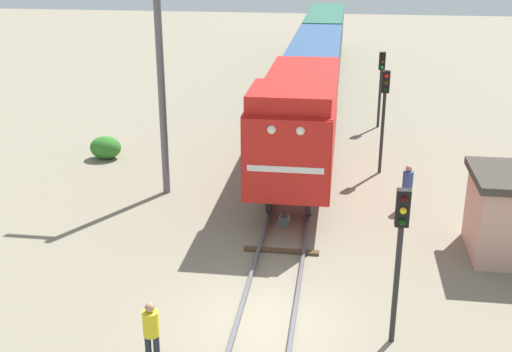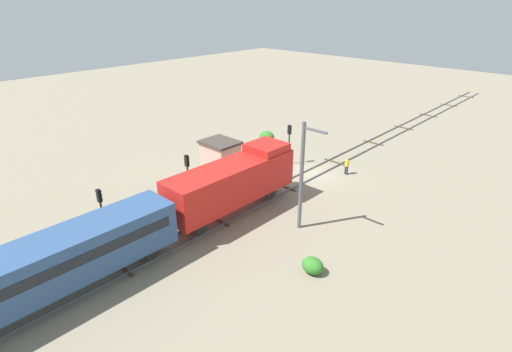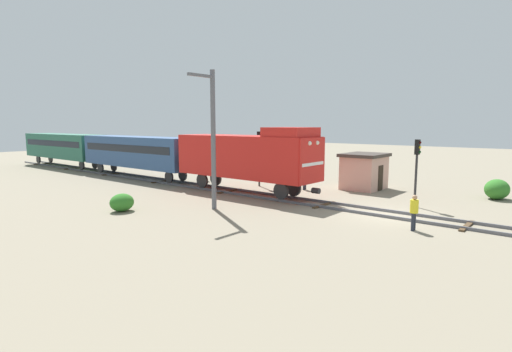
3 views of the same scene
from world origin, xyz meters
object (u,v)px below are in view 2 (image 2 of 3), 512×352
traffic_signal_near (289,137)px  worker_near_track (347,165)px  passenger_car_leading (54,261)px  traffic_signal_mid (188,171)px  catenary_mast (302,175)px  relay_hut (220,154)px  worker_by_signal (218,178)px  locomotive (234,180)px  traffic_signal_far (101,206)px

traffic_signal_near → worker_near_track: traffic_signal_near is taller
passenger_car_leading → traffic_signal_mid: (3.40, -11.64, 0.51)m
catenary_mast → relay_hut: 13.38m
traffic_signal_mid → worker_by_signal: (0.80, -3.78, -2.04)m
worker_near_track → worker_by_signal: same height
traffic_signal_mid → worker_near_track: (-5.80, -14.07, -2.04)m
traffic_signal_near → relay_hut: (4.30, 5.26, -1.44)m
traffic_signal_mid → relay_hut: (4.10, -7.04, -1.64)m
locomotive → worker_near_track: size_ratio=6.82×
traffic_signal_far → worker_near_track: traffic_signal_far is taller
traffic_signal_near → traffic_signal_far: traffic_signal_near is taller
worker_near_track → worker_by_signal: (6.60, 10.29, 0.00)m
locomotive → traffic_signal_near: (3.20, -10.60, 0.06)m
traffic_signal_near → worker_by_signal: (1.00, 8.52, -1.83)m
worker_near_track → relay_hut: bearing=28.8°
traffic_signal_near → catenary_mast: 12.21m
worker_by_signal → worker_near_track: bearing=-67.5°
worker_by_signal → traffic_signal_near: bearing=-41.6°
traffic_signal_near → traffic_signal_far: bearing=88.8°
locomotive → traffic_signal_far: size_ratio=2.94×
traffic_signal_mid → locomotive: bearing=-153.5°
passenger_car_leading → relay_hut: (7.50, -18.68, -1.13)m
passenger_car_leading → worker_near_track: bearing=-95.3°
passenger_car_leading → worker_near_track: passenger_car_leading is taller
traffic_signal_far → worker_near_track: size_ratio=2.32×
catenary_mast → worker_by_signal: bearing=-2.2°
traffic_signal_near → passenger_car_leading: bearing=97.6°
locomotive → catenary_mast: bearing=-161.2°
worker_by_signal → passenger_car_leading: bearing=160.4°
relay_hut → locomotive: bearing=144.5°
worker_near_track → catenary_mast: 11.45m
catenary_mast → relay_hut: bearing=-16.1°
traffic_signal_near → traffic_signal_far: size_ratio=1.03×
traffic_signal_near → traffic_signal_mid: (0.20, 12.30, 0.20)m
locomotive → passenger_car_leading: (0.00, 13.34, -0.25)m
traffic_signal_near → worker_near_track: bearing=-162.5°
worker_by_signal → traffic_signal_far: bearing=148.3°
locomotive → passenger_car_leading: size_ratio=0.83×
passenger_car_leading → catenary_mast: (-5.06, -15.06, 1.73)m
traffic_signal_mid → traffic_signal_far: 7.10m
locomotive → relay_hut: locomotive is taller
locomotive → traffic_signal_near: bearing=-73.2°
locomotive → relay_hut: size_ratio=3.31×
worker_by_signal → locomotive: bearing=-151.2°
worker_near_track → catenary_mast: size_ratio=0.21×
traffic_signal_far → passenger_car_leading: bearing=128.4°
worker_near_track → passenger_car_leading: bearing=78.1°
locomotive → catenary_mast: 5.55m
relay_hut → catenary_mast: bearing=163.9°
worker_by_signal → relay_hut: bearing=10.5°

